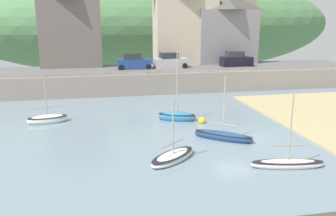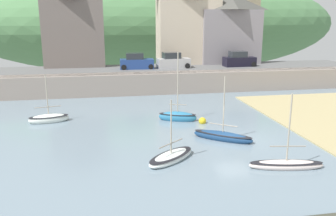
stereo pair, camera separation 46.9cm
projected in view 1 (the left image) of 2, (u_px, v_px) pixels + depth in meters
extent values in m
cube|color=gray|center=(235.00, 138.00, 26.09)|extent=(48.00, 40.00, 0.06)
cube|color=gray|center=(181.00, 82.00, 41.95)|extent=(48.00, 2.40, 2.40)
cube|color=#606060|center=(174.00, 68.00, 45.19)|extent=(48.00, 9.00, 0.10)
ellipsoid|color=#528350|center=(149.00, 24.00, 77.14)|extent=(80.00, 44.00, 20.91)
cube|color=#6F635D|center=(71.00, 32.00, 45.98)|extent=(7.56, 5.02, 8.61)
cube|color=beige|center=(185.00, 30.00, 48.82)|extent=(8.28, 4.21, 8.92)
cube|color=gray|center=(224.00, 36.00, 50.12)|extent=(8.23, 5.19, 7.22)
pyramid|color=#4D4D47|center=(225.00, 1.00, 48.95)|extent=(8.53, 5.49, 2.27)
cube|color=gray|center=(243.00, 22.00, 54.30)|extent=(2.80, 2.80, 11.10)
ellipsoid|color=white|center=(173.00, 157.00, 21.95)|extent=(3.80, 3.52, 0.61)
ellipsoid|color=black|center=(173.00, 155.00, 21.91)|extent=(3.72, 3.45, 0.12)
cylinder|color=#B2A893|center=(173.00, 127.00, 21.46)|extent=(0.09, 0.09, 3.35)
cylinder|color=gray|center=(173.00, 143.00, 21.72)|extent=(1.74, 1.50, 0.07)
ellipsoid|color=silver|center=(288.00, 164.00, 20.91)|extent=(4.48, 1.69, 0.61)
ellipsoid|color=black|center=(288.00, 162.00, 20.87)|extent=(4.39, 1.66, 0.12)
cylinder|color=#B2A893|center=(291.00, 127.00, 20.35)|extent=(0.09, 0.09, 3.97)
cylinder|color=gray|center=(289.00, 146.00, 20.62)|extent=(2.06, 0.42, 0.07)
ellipsoid|color=teal|center=(177.00, 117.00, 30.51)|extent=(3.43, 2.15, 1.00)
ellipsoid|color=black|center=(177.00, 114.00, 30.44)|extent=(3.36, 2.11, 0.12)
cylinder|color=#B2A893|center=(177.00, 82.00, 29.77)|extent=(0.09, 0.09, 5.04)
cylinder|color=gray|center=(177.00, 105.00, 30.23)|extent=(1.44, 0.61, 0.07)
ellipsoid|color=white|center=(48.00, 120.00, 29.85)|extent=(3.48, 1.86, 0.88)
ellipsoid|color=black|center=(48.00, 117.00, 29.79)|extent=(3.41, 1.82, 0.12)
cylinder|color=#B2A893|center=(46.00, 95.00, 29.33)|extent=(0.09, 0.09, 3.38)
cylinder|color=gray|center=(47.00, 107.00, 29.59)|extent=(2.10, 0.49, 0.07)
ellipsoid|color=navy|center=(223.00, 137.00, 25.69)|extent=(4.13, 3.49, 0.78)
ellipsoid|color=black|center=(223.00, 134.00, 25.63)|extent=(4.05, 3.42, 0.12)
cylinder|color=#B2A893|center=(224.00, 104.00, 25.10)|extent=(0.09, 0.09, 4.01)
cylinder|color=gray|center=(223.00, 125.00, 25.47)|extent=(1.71, 1.32, 0.07)
cube|color=navy|center=(134.00, 64.00, 44.06)|extent=(4.14, 1.79, 1.20)
cube|color=#282D33|center=(132.00, 56.00, 43.78)|extent=(2.13, 1.55, 0.80)
cylinder|color=black|center=(147.00, 65.00, 45.20)|extent=(0.64, 0.22, 0.64)
cylinder|color=black|center=(148.00, 67.00, 43.68)|extent=(0.64, 0.22, 0.64)
cylinder|color=black|center=(120.00, 66.00, 44.57)|extent=(0.64, 0.22, 0.64)
cylinder|color=black|center=(121.00, 67.00, 43.05)|extent=(0.64, 0.22, 0.64)
cube|color=#B9B8BA|center=(171.00, 63.00, 44.94)|extent=(4.24, 2.08, 1.20)
cube|color=#282D33|center=(169.00, 56.00, 44.66)|extent=(2.23, 1.69, 0.80)
cylinder|color=black|center=(182.00, 64.00, 46.08)|extent=(0.64, 0.22, 0.64)
cylinder|color=black|center=(185.00, 66.00, 44.56)|extent=(0.64, 0.22, 0.64)
cylinder|color=black|center=(157.00, 65.00, 45.45)|extent=(0.64, 0.22, 0.64)
cylinder|color=black|center=(159.00, 66.00, 43.93)|extent=(0.64, 0.22, 0.64)
cube|color=black|center=(236.00, 61.00, 46.61)|extent=(4.17, 1.87, 1.20)
cube|color=#282D33|center=(235.00, 54.00, 46.33)|extent=(2.16, 1.59, 0.80)
cylinder|color=black|center=(246.00, 63.00, 47.75)|extent=(0.64, 0.22, 0.64)
cylinder|color=black|center=(251.00, 64.00, 46.23)|extent=(0.64, 0.22, 0.64)
cylinder|color=black|center=(222.00, 63.00, 47.13)|extent=(0.64, 0.22, 0.64)
cylinder|color=black|center=(226.00, 65.00, 45.60)|extent=(0.64, 0.22, 0.64)
sphere|color=yellow|center=(202.00, 121.00, 29.72)|extent=(0.62, 0.62, 0.62)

